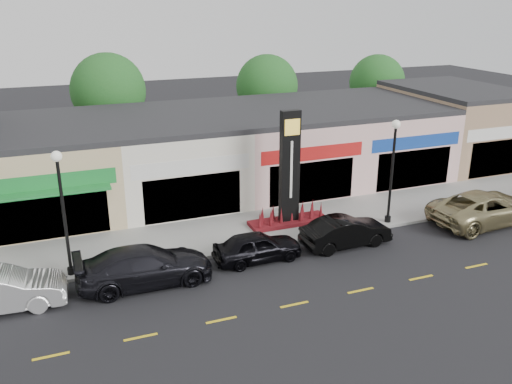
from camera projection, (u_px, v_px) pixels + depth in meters
ground at (266, 271)px, 23.85m from camera, size 120.00×120.00×0.00m
sidewalk at (234, 232)px, 27.65m from camera, size 52.00×4.30×0.15m
curb at (249, 250)px, 25.67m from camera, size 52.00×0.20×0.15m
shop_beige at (48, 168)px, 30.22m from camera, size 7.00×10.85×4.80m
shop_cream at (171, 155)px, 32.60m from camera, size 7.00×10.01×4.80m
shop_pink_w at (278, 144)px, 34.98m from camera, size 7.00×10.01×4.80m
shop_pink_e at (371, 135)px, 37.35m from camera, size 7.00×10.01×4.80m
shop_tan at (453, 124)px, 39.64m from camera, size 7.00×10.01×5.30m
tree_rear_west at (108, 90)px, 37.84m from camera, size 5.20×5.20×7.83m
tree_rear_mid at (267, 86)px, 42.03m from camera, size 4.80×4.80×7.29m
tree_rear_east at (377, 82)px, 45.51m from camera, size 4.60×4.60×6.94m
lamp_west_near at (62, 202)px, 22.16m from camera, size 0.44×0.44×5.47m
lamp_east_near at (393, 161)px, 27.58m from camera, size 0.44×0.44×5.47m
pylon_sign at (289, 185)px, 27.78m from camera, size 4.20×1.30×6.00m
car_dark_sedan at (145, 266)px, 22.52m from camera, size 2.29×5.63×1.63m
car_black_sedan at (257, 247)px, 24.57m from camera, size 1.71×4.09×1.38m
car_black_conv at (346, 232)px, 26.03m from camera, size 1.69×4.48×1.46m
car_gold_suv at (485, 208)px, 28.63m from camera, size 3.26×6.40×1.73m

